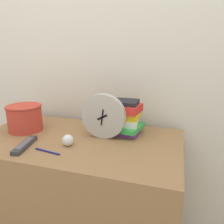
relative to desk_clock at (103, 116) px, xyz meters
name	(u,v)px	position (x,y,z in m)	size (l,w,h in m)	color
wall_back	(100,47)	(-0.13, 0.32, 0.35)	(6.00, 0.04, 2.40)	silver
desk	(79,196)	(-0.13, -0.06, -0.48)	(1.10, 0.62, 0.73)	olive
desk_clock	(103,116)	(0.00, 0.00, 0.00)	(0.24, 0.04, 0.24)	#B7B2A8
book_stack	(121,118)	(0.07, 0.10, -0.03)	(0.25, 0.22, 0.19)	#7A3899
basket	(25,117)	(-0.48, -0.03, -0.04)	(0.20, 0.20, 0.15)	#C63D2D
tv_remote	(25,145)	(-0.33, -0.23, -0.11)	(0.08, 0.20, 0.02)	#333338
crumpled_paper_ball	(68,140)	(-0.14, -0.15, -0.09)	(0.06, 0.06, 0.06)	white
pen	(47,151)	(-0.19, -0.25, -0.12)	(0.14, 0.03, 0.01)	navy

